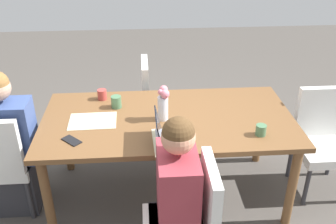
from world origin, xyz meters
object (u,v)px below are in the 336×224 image
at_px(person_head_right_left_near, 11,151).
at_px(coffee_mug_near_left, 116,102).
at_px(person_far_left_mid, 177,210).
at_px(phone_black, 72,141).
at_px(flower_vase, 163,103).
at_px(chair_far_left_mid, 190,219).
at_px(laptop_far_left_mid, 168,137).
at_px(chair_head_left_right_near, 323,136).
at_px(coffee_mug_near_right, 261,130).
at_px(chair_head_right_left_near, 1,159).
at_px(dining_table, 168,126).
at_px(coffee_mug_centre_left, 102,95).
at_px(chair_near_left_far, 157,99).

relative_size(person_head_right_left_near, coffee_mug_near_left, 12.03).
xyz_separation_m(person_far_left_mid, phone_black, (0.70, -0.50, 0.24)).
bearing_deg(flower_vase, chair_far_left_mid, 97.99).
height_order(laptop_far_left_mid, phone_black, laptop_far_left_mid).
xyz_separation_m(chair_head_left_right_near, coffee_mug_near_left, (1.72, -0.16, 0.31)).
xyz_separation_m(person_far_left_mid, coffee_mug_near_right, (-0.65, -0.48, 0.27)).
bearing_deg(phone_black, flower_vase, 66.11).
bearing_deg(coffee_mug_near_left, chair_head_left_right_near, 174.53).
relative_size(chair_head_right_left_near, chair_head_left_right_near, 1.00).
bearing_deg(coffee_mug_near_left, chair_far_left_mid, 114.93).
bearing_deg(laptop_far_left_mid, phone_black, -5.77).
height_order(chair_far_left_mid, flower_vase, flower_vase).
height_order(chair_head_right_left_near, flower_vase, flower_vase).
bearing_deg(dining_table, phone_black, 22.04).
height_order(chair_far_left_mid, person_far_left_mid, person_far_left_mid).
height_order(dining_table, flower_vase, flower_vase).
relative_size(person_head_right_left_near, coffee_mug_centre_left, 13.82).
bearing_deg(coffee_mug_near_left, person_far_left_mid, 112.65).
bearing_deg(chair_head_left_right_near, laptop_far_left_mid, 16.26).
xyz_separation_m(chair_far_left_mid, flower_vase, (0.11, -0.82, 0.40)).
height_order(dining_table, laptop_far_left_mid, laptop_far_left_mid).
bearing_deg(coffee_mug_centre_left, phone_black, 75.55).
relative_size(chair_head_right_left_near, coffee_mug_near_left, 9.06).
bearing_deg(flower_vase, coffee_mug_centre_left, -37.84).
relative_size(person_far_left_mid, chair_near_left_far, 1.33).
distance_m(chair_head_left_right_near, coffee_mug_near_left, 1.76).
xyz_separation_m(person_head_right_left_near, coffee_mug_near_right, (-1.88, 0.27, 0.27)).
bearing_deg(chair_far_left_mid, coffee_mug_near_right, -136.73).
distance_m(coffee_mug_near_right, coffee_mug_centre_left, 1.36).
relative_size(chair_head_right_left_near, flower_vase, 3.23).
distance_m(dining_table, person_far_left_mid, 0.79).
bearing_deg(coffee_mug_centre_left, person_far_left_mid, 115.19).
bearing_deg(dining_table, coffee_mug_near_right, 155.04).
bearing_deg(phone_black, coffee_mug_centre_left, 120.23).
relative_size(chair_head_right_left_near, person_head_right_left_near, 0.75).
bearing_deg(chair_near_left_far, person_far_left_mid, 91.75).
relative_size(flower_vase, coffee_mug_near_right, 3.47).
relative_size(dining_table, chair_far_left_mid, 2.18).
bearing_deg(dining_table, chair_head_right_left_near, 4.50).
relative_size(chair_near_left_far, coffee_mug_centre_left, 10.41).
height_order(chair_head_right_left_near, coffee_mug_near_left, chair_head_right_left_near).
distance_m(dining_table, chair_far_left_mid, 0.86).
height_order(chair_far_left_mid, coffee_mug_centre_left, chair_far_left_mid).
bearing_deg(person_head_right_left_near, chair_far_left_mid, 148.19).
xyz_separation_m(laptop_far_left_mid, coffee_mug_near_left, (0.38, -0.56, 0.01)).
height_order(chair_near_left_far, phone_black, chair_near_left_far).
xyz_separation_m(dining_table, phone_black, (0.70, 0.28, 0.08)).
xyz_separation_m(dining_table, chair_head_right_left_near, (1.29, 0.10, -0.18)).
xyz_separation_m(person_head_right_left_near, coffee_mug_near_left, (-0.83, -0.23, 0.28)).
height_order(chair_head_left_right_near, coffee_mug_near_right, chair_head_left_right_near).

